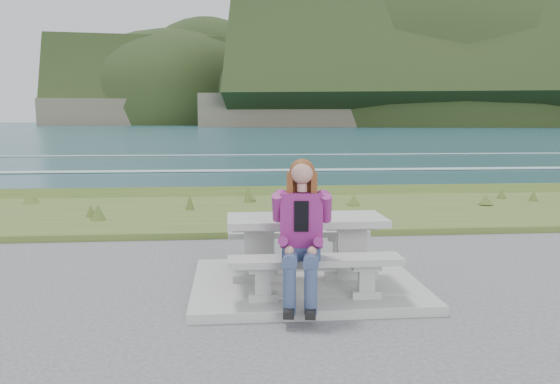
{
  "coord_description": "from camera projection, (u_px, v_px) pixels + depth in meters",
  "views": [
    {
      "loc": [
        -0.86,
        -6.12,
        1.95
      ],
      "look_at": [
        -0.19,
        1.2,
        0.98
      ],
      "focal_mm": 35.0,
      "sensor_mm": 36.0,
      "label": 1
    }
  ],
  "objects": [
    {
      "name": "concrete_slab",
      "position": [
        306.0,
        284.0,
        6.36
      ],
      "size": [
        2.6,
        2.1,
        0.1
      ],
      "primitive_type": "cube",
      "color": "gray",
      "rests_on": "ground"
    },
    {
      "name": "picnic_table",
      "position": [
        306.0,
        231.0,
        6.28
      ],
      "size": [
        1.8,
        0.75,
        0.75
      ],
      "color": "gray",
      "rests_on": "concrete_slab"
    },
    {
      "name": "bench_landward",
      "position": [
        315.0,
        267.0,
        5.62
      ],
      "size": [
        1.8,
        0.35,
        0.45
      ],
      "color": "gray",
      "rests_on": "concrete_slab"
    },
    {
      "name": "bench_seaward",
      "position": [
        298.0,
        238.0,
        7.0
      ],
      "size": [
        1.8,
        0.35,
        0.45
      ],
      "color": "gray",
      "rests_on": "concrete_slab"
    },
    {
      "name": "grass_verge",
      "position": [
        273.0,
        215.0,
        11.31
      ],
      "size": [
        160.0,
        4.5,
        0.22
      ],
      "primitive_type": "cube",
      "color": "#35521E",
      "rests_on": "ground"
    },
    {
      "name": "shore_drop",
      "position": [
        264.0,
        196.0,
        14.17
      ],
      "size": [
        160.0,
        0.8,
        2.2
      ],
      "primitive_type": "cube",
      "color": "#5C5745",
      "rests_on": "ground"
    },
    {
      "name": "ocean",
      "position": [
        246.0,
        185.0,
        31.37
      ],
      "size": [
        1600.0,
        1600.0,
        0.09
      ],
      "color": "#1D4652",
      "rests_on": "ground"
    },
    {
      "name": "headland_range",
      "position": [
        482.0,
        109.0,
        415.39
      ],
      "size": [
        729.83,
        363.95,
        193.93
      ],
      "color": "#5C5745",
      "rests_on": "ground"
    },
    {
      "name": "seated_woman",
      "position": [
        301.0,
        252.0,
        5.44
      ],
      "size": [
        0.52,
        0.79,
        1.46
      ],
      "rotation": [
        0.0,
        0.0,
        -0.16
      ],
      "color": "navy",
      "rests_on": "concrete_slab"
    }
  ]
}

